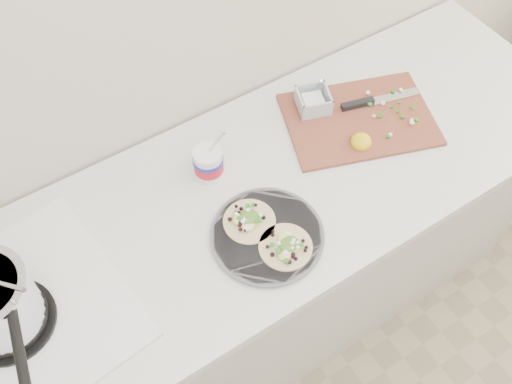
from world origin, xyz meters
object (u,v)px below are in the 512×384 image
taco_plate (267,234)px  tub (209,160)px  cutboard (356,115)px  stove (0,311)px

taco_plate → tub: bearing=94.6°
cutboard → tub: bearing=-167.4°
tub → cutboard: tub is taller
stove → cutboard: size_ratio=1.13×
stove → cutboard: (1.08, 0.07, -0.07)m
tub → cutboard: size_ratio=0.37×
stove → tub: (0.61, 0.13, -0.02)m
tub → stove: bearing=-168.0°
taco_plate → tub: tub is taller
stove → taco_plate: stove is taller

